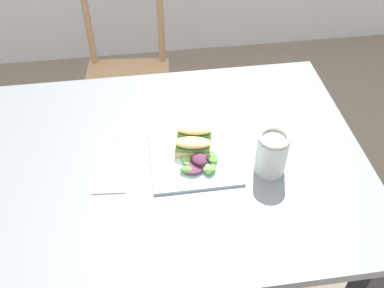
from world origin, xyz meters
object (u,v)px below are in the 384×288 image
Objects in this scene: dining_table at (156,187)px; fork_on_napkin at (112,156)px; chair_wooden_far at (127,77)px; sandwich_half_back at (194,133)px; plate_lunch at (194,157)px; sandwich_half_front at (193,146)px; mason_jar_iced_tea at (271,155)px.

fork_on_napkin is at bearing 166.49° from dining_table.
sandwich_half_back is at bearing -75.20° from chair_wooden_far.
plate_lunch is (0.20, -0.86, 0.30)m from chair_wooden_far.
sandwich_half_back reaches higher than fork_on_napkin.
sandwich_half_back is at bearing 80.80° from plate_lunch.
dining_table is 6.85× the size of fork_on_napkin.
sandwich_half_front is at bearing 2.15° from dining_table.
sandwich_half_back reaches higher than dining_table.
plate_lunch is at bearing -99.20° from sandwich_half_back.
plate_lunch is (0.12, -0.01, 0.13)m from dining_table.
chair_wooden_far is 0.93m from plate_lunch.
mason_jar_iced_tea is (0.21, -0.08, 0.05)m from plate_lunch.
plate_lunch is at bearing 160.12° from mason_jar_iced_tea.
sandwich_half_front is at bearing 98.62° from plate_lunch.
mason_jar_iced_tea reaches higher than chair_wooden_far.
plate_lunch reaches higher than fork_on_napkin.
sandwich_half_front is at bearing -76.99° from chair_wooden_far.
chair_wooden_far reaches higher than sandwich_half_front.
dining_table is 0.39m from mason_jar_iced_tea.
chair_wooden_far is 4.69× the size of fork_on_napkin.
sandwich_half_front is 0.88× the size of mason_jar_iced_tea.
dining_table is 0.22m from sandwich_half_back.
dining_table is at bearing -84.76° from chair_wooden_far.
mason_jar_iced_tea is at bearing -35.99° from sandwich_half_back.
mason_jar_iced_tea reaches higher than plate_lunch.
mason_jar_iced_tea is at bearing -13.96° from fork_on_napkin.
dining_table is at bearing 176.72° from plate_lunch.
sandwich_half_back is (0.01, 0.06, 0.00)m from sandwich_half_front.
plate_lunch is 0.04m from sandwich_half_front.
plate_lunch is at bearing -3.28° from dining_table.
sandwich_half_front and sandwich_half_back have the same top height.
mason_jar_iced_tea is (0.21, -0.09, 0.02)m from sandwich_half_front.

